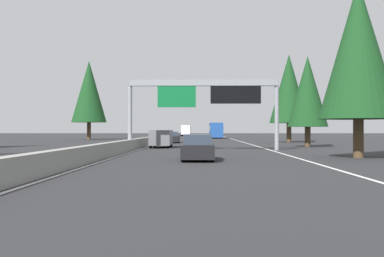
# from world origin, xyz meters

# --- Properties ---
(ground_plane) EXTENTS (320.00, 320.00, 0.00)m
(ground_plane) POSITION_xyz_m (60.00, 0.00, 0.00)
(ground_plane) COLOR #262628
(median_barrier) EXTENTS (180.00, 0.56, 0.90)m
(median_barrier) POSITION_xyz_m (80.00, 0.30, 0.45)
(median_barrier) COLOR gray
(median_barrier) RESTS_ON ground
(shoulder_stripe_right) EXTENTS (160.00, 0.16, 0.01)m
(shoulder_stripe_right) POSITION_xyz_m (70.00, -11.52, 0.01)
(shoulder_stripe_right) COLOR silver
(shoulder_stripe_right) RESTS_ON ground
(shoulder_stripe_median) EXTENTS (160.00, 0.16, 0.01)m
(shoulder_stripe_median) POSITION_xyz_m (70.00, -0.25, 0.01)
(shoulder_stripe_median) COLOR silver
(shoulder_stripe_median) RESTS_ON ground
(sign_gantry_overhead) EXTENTS (0.50, 12.68, 5.91)m
(sign_gantry_overhead) POSITION_xyz_m (34.13, -6.04, 4.70)
(sign_gantry_overhead) COLOR gray
(sign_gantry_overhead) RESTS_ON ground
(sedan_mid_left) EXTENTS (4.40, 1.80, 1.47)m
(sedan_mid_left) POSITION_xyz_m (21.86, -5.48, 0.68)
(sedan_mid_left) COLOR black
(sedan_mid_left) RESTS_ON ground
(minivan_far_left) EXTENTS (5.00, 1.95, 1.69)m
(minivan_far_left) POSITION_xyz_m (40.20, -1.82, 0.95)
(minivan_far_left) COLOR slate
(minivan_far_left) RESTS_ON ground
(sedan_far_right) EXTENTS (4.40, 1.80, 1.47)m
(sedan_far_right) POSITION_xyz_m (55.41, -1.92, 0.68)
(sedan_far_right) COLOR black
(sedan_far_right) RESTS_ON ground
(box_truck_distant_a) EXTENTS (8.50, 2.40, 2.95)m
(box_truck_distant_a) POSITION_xyz_m (119.83, -1.66, 1.61)
(box_truck_distant_a) COLOR white
(box_truck_distant_a) RESTS_ON ground
(bus_near_center) EXTENTS (11.50, 2.55, 3.10)m
(bus_near_center) POSITION_xyz_m (89.11, -8.78, 1.72)
(bus_near_center) COLOR #1E4793
(bus_near_center) RESTS_ON ground
(pickup_distant_b) EXTENTS (5.60, 2.00, 1.86)m
(pickup_distant_b) POSITION_xyz_m (121.39, -9.11, 0.91)
(pickup_distant_b) COLOR maroon
(pickup_distant_b) RESTS_ON ground
(conifer_right_foreground) EXTENTS (4.77, 4.77, 10.85)m
(conifer_right_foreground) POSITION_xyz_m (24.07, -15.30, 6.59)
(conifer_right_foreground) COLOR #4C3823
(conifer_right_foreground) RESTS_ON ground
(conifer_right_near) EXTENTS (4.06, 4.06, 9.23)m
(conifer_right_near) POSITION_xyz_m (42.33, -16.51, 5.60)
(conifer_right_near) COLOR #4C3823
(conifer_right_near) RESTS_ON ground
(conifer_right_mid) EXTENTS (5.33, 5.33, 12.11)m
(conifer_right_mid) POSITION_xyz_m (58.65, -17.80, 7.36)
(conifer_right_mid) COLOR #4C3823
(conifer_right_mid) RESTS_ON ground
(conifer_left_mid) EXTENTS (6.09, 6.09, 13.84)m
(conifer_left_mid) POSITION_xyz_m (75.24, 13.96, 8.41)
(conifer_left_mid) COLOR #4C3823
(conifer_left_mid) RESTS_ON ground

